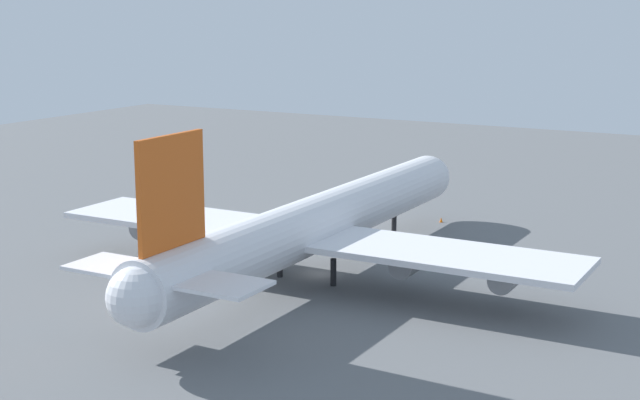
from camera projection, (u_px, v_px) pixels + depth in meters
name	position (u px, v px, depth m)	size (l,w,h in m)	color
ground_plane	(320.00, 274.00, 111.61)	(289.54, 289.54, 0.00)	slate
cargo_airplane	(318.00, 223.00, 109.99)	(72.39, 64.65, 20.22)	silver
safety_cone_nose	(441.00, 220.00, 138.20)	(0.51, 0.51, 0.73)	orange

